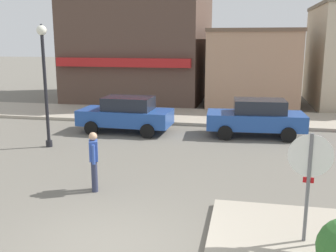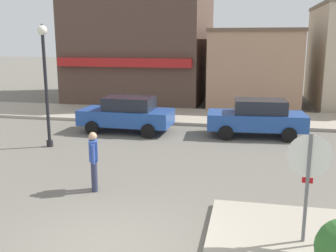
{
  "view_description": "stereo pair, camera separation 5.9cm",
  "coord_description": "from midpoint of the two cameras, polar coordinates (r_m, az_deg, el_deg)",
  "views": [
    {
      "loc": [
        2.53,
        -6.53,
        3.98
      ],
      "look_at": [
        0.31,
        4.5,
        1.5
      ],
      "focal_mm": 42.0,
      "sensor_mm": 36.0,
      "label": 1
    },
    {
      "loc": [
        2.58,
        -6.51,
        3.98
      ],
      "look_at": [
        0.31,
        4.5,
        1.5
      ],
      "focal_mm": 42.0,
      "sensor_mm": 36.0,
      "label": 2
    }
  ],
  "objects": [
    {
      "name": "ground_plane",
      "position": [
        8.05,
        -9.13,
        -17.34
      ],
      "size": [
        160.0,
        160.0,
        0.0
      ],
      "primitive_type": "plane",
      "color": "#6B665B"
    },
    {
      "name": "building_corner_shop",
      "position": [
        27.61,
        -3.6,
        13.03
      ],
      "size": [
        8.65,
        10.12,
        8.55
      ],
      "color": "brown",
      "rests_on": "ground"
    },
    {
      "name": "lamp_post",
      "position": [
        15.14,
        -17.65,
        7.99
      ],
      "size": [
        0.36,
        0.36,
        4.54
      ],
      "color": "black",
      "rests_on": "ground"
    },
    {
      "name": "parked_car_nearest",
      "position": [
        17.23,
        -6.18,
        1.76
      ],
      "size": [
        4.05,
        1.98,
        1.56
      ],
      "color": "#234C9E",
      "rests_on": "ground"
    },
    {
      "name": "pedestrian_crossing_near",
      "position": [
        10.64,
        -10.86,
        -4.8
      ],
      "size": [
        0.33,
        0.55,
        1.61
      ],
      "color": "#2D334C",
      "rests_on": "ground"
    },
    {
      "name": "building_storefront_left_near",
      "position": [
        24.95,
        12.09,
        8.3
      ],
      "size": [
        5.25,
        6.49,
        4.6
      ],
      "color": "tan",
      "rests_on": "ground"
    },
    {
      "name": "stop_sign",
      "position": [
        7.86,
        19.57,
        -6.55
      ],
      "size": [
        0.82,
        0.1,
        2.3
      ],
      "color": "slate",
      "rests_on": "ground"
    },
    {
      "name": "parked_car_second",
      "position": [
        16.79,
        12.59,
        1.25
      ],
      "size": [
        4.1,
        2.07,
        1.56
      ],
      "color": "#234C9E",
      "rests_on": "ground"
    },
    {
      "name": "kerb_far",
      "position": [
        20.42,
        3.97,
        1.37
      ],
      "size": [
        80.0,
        4.0,
        0.15
      ],
      "primitive_type": "cube",
      "color": "#A89E8C",
      "rests_on": "ground"
    }
  ]
}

